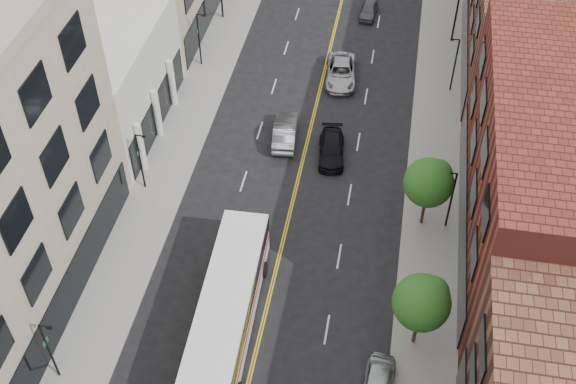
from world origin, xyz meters
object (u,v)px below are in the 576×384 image
Objects in this scene: city_bus at (227,309)px; car_lane_behind at (285,131)px; car_lane_a at (331,149)px; car_lane_c at (369,10)px; car_lane_b at (341,72)px.

city_bus reaches higher than car_lane_behind.
car_lane_a reaches higher than car_lane_c.
city_bus is 38.28m from car_lane_c.
car_lane_behind is 0.89× the size of car_lane_b.
car_lane_behind is at bearing -116.62° from car_lane_b.
car_lane_behind is 1.05× the size of car_lane_a.
car_lane_behind is at bearing -100.06° from car_lane_c.
car_lane_b is (3.36, 8.76, -0.05)m from car_lane_behind.
car_lane_c is at bearing 80.69° from city_bus.
car_lane_a is 1.26× the size of car_lane_c.
city_bus is 18.30m from car_lane_behind.
city_bus is 2.84× the size of car_lane_a.
car_lane_c is (1.34, 10.92, -0.13)m from car_lane_b.
car_lane_b reaches higher than car_lane_a.
car_lane_behind is at bearing 87.42° from city_bus.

